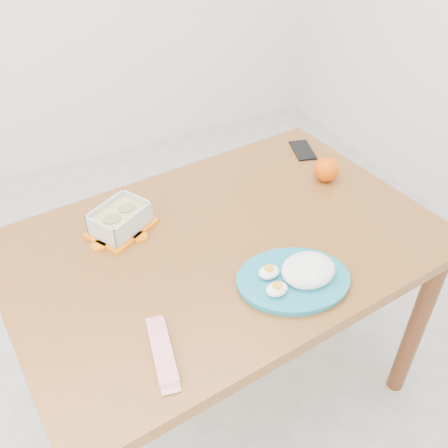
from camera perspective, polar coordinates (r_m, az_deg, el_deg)
name	(u,v)px	position (r m, az deg, el deg)	size (l,w,h in m)	color
ground	(169,375)	(2.07, -6.28, -16.79)	(3.50, 3.50, 0.00)	#B7B7B2
dining_table	(224,263)	(1.52, 0.00, -4.52)	(1.31, 0.94, 0.75)	brown
food_container	(120,220)	(1.50, -11.76, 0.50)	(0.23, 0.21, 0.08)	orange
orange_fruit	(326,169)	(1.72, 11.63, 6.16)	(0.08, 0.08, 0.08)	#FF6905
rice_plate	(298,275)	(1.33, 8.48, -5.76)	(0.38, 0.38, 0.08)	teal
candy_bar	(162,352)	(1.19, -7.09, -14.26)	(0.18, 0.04, 0.02)	red
smartphone	(303,150)	(1.88, 8.98, 8.33)	(0.07, 0.13, 0.01)	black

